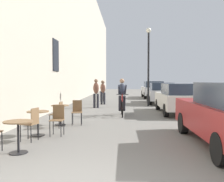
# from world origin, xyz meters

# --- Properties ---
(building_facade_left) EXTENTS (0.54, 68.00, 12.24)m
(building_facade_left) POSITION_xyz_m (-3.45, 14.00, 6.12)
(building_facade_left) COLOR #B7AD99
(building_facade_left) RESTS_ON ground_plane
(cafe_table_near) EXTENTS (0.64, 0.64, 0.72)m
(cafe_table_near) POSITION_xyz_m (-1.85, 2.23, 0.52)
(cafe_table_near) COLOR black
(cafe_table_near) RESTS_ON ground_plane
(cafe_table_mid) EXTENTS (0.64, 0.64, 0.72)m
(cafe_table_mid) POSITION_xyz_m (-2.03, 4.01, 0.52)
(cafe_table_mid) COLOR black
(cafe_table_mid) RESTS_ON ground_plane
(cafe_chair_mid_toward_street) EXTENTS (0.46, 0.46, 0.89)m
(cafe_chair_mid_toward_street) POSITION_xyz_m (-1.96, 3.33, 0.52)
(cafe_chair_mid_toward_street) COLOR black
(cafe_chair_mid_toward_street) RESTS_ON ground_plane
(cafe_chair_mid_toward_wall) EXTENTS (0.39, 0.39, 0.89)m
(cafe_chair_mid_toward_wall) POSITION_xyz_m (-1.47, 4.09, 0.52)
(cafe_chair_mid_toward_wall) COLOR black
(cafe_chair_mid_toward_wall) RESTS_ON ground_plane
(cafe_table_far) EXTENTS (0.64, 0.64, 0.72)m
(cafe_table_far) POSITION_xyz_m (-1.83, 5.79, 0.52)
(cafe_table_far) COLOR black
(cafe_table_far) RESTS_ON ground_plane
(cafe_chair_far_toward_street) EXTENTS (0.42, 0.42, 0.89)m
(cafe_chair_far_toward_street) POSITION_xyz_m (-1.22, 5.87, 0.52)
(cafe_chair_far_toward_street) COLOR black
(cafe_chair_far_toward_street) RESTS_ON ground_plane
(cafe_chair_far_toward_wall) EXTENTS (0.40, 0.40, 0.89)m
(cafe_chair_far_toward_wall) POSITION_xyz_m (-1.76, 5.22, 0.52)
(cafe_chair_far_toward_wall) COLOR black
(cafe_chair_far_toward_wall) RESTS_ON ground_plane
(cyclist_on_bicycle) EXTENTS (0.52, 1.76, 1.74)m
(cyclist_on_bicycle) POSITION_xyz_m (0.40, 8.41, 0.81)
(cyclist_on_bicycle) COLOR black
(cyclist_on_bicycle) RESTS_ON ground_plane
(pedestrian_near) EXTENTS (0.35, 0.25, 1.71)m
(pedestrian_near) POSITION_xyz_m (-1.16, 11.49, 0.96)
(pedestrian_near) COLOR #26262D
(pedestrian_near) RESTS_ON ground_plane
(pedestrian_mid) EXTENTS (0.38, 0.29, 1.62)m
(pedestrian_mid) POSITION_xyz_m (-0.93, 13.65, 0.91)
(pedestrian_mid) COLOR #26262D
(pedestrian_mid) RESTS_ON ground_plane
(pedestrian_far) EXTENTS (0.35, 0.26, 1.62)m
(pedestrian_far) POSITION_xyz_m (-1.17, 15.91, 0.91)
(pedestrian_far) COLOR #26262D
(pedestrian_far) RESTS_ON ground_plane
(street_lamp) EXTENTS (0.32, 0.32, 4.90)m
(street_lamp) POSITION_xyz_m (2.02, 12.60, 3.11)
(street_lamp) COLOR black
(street_lamp) RESTS_ON ground_plane
(parked_car_second) EXTENTS (1.77, 4.14, 1.47)m
(parked_car_second) POSITION_xyz_m (3.13, 9.15, 0.76)
(parked_car_second) COLOR beige
(parked_car_second) RESTS_ON ground_plane
(parked_car_third) EXTENTS (1.85, 4.18, 1.47)m
(parked_car_third) POSITION_xyz_m (3.08, 14.52, 0.76)
(parked_car_third) COLOR #B7B7BC
(parked_car_third) RESTS_ON ground_plane
(parked_car_fourth) EXTENTS (1.86, 4.37, 1.55)m
(parked_car_fourth) POSITION_xyz_m (3.15, 20.07, 0.80)
(parked_car_fourth) COLOR #B7B7BC
(parked_car_fourth) RESTS_ON ground_plane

